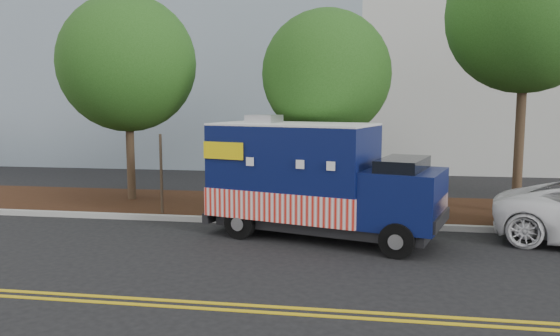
# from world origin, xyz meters

# --- Properties ---
(ground) EXTENTS (120.00, 120.00, 0.00)m
(ground) POSITION_xyz_m (0.00, 0.00, 0.00)
(ground) COLOR black
(ground) RESTS_ON ground
(curb) EXTENTS (120.00, 0.18, 0.15)m
(curb) POSITION_xyz_m (0.00, 1.40, 0.07)
(curb) COLOR #9E9E99
(curb) RESTS_ON ground
(mulch_strip) EXTENTS (120.00, 4.00, 0.15)m
(mulch_strip) POSITION_xyz_m (0.00, 3.50, 0.07)
(mulch_strip) COLOR black
(mulch_strip) RESTS_ON ground
(centerline_near) EXTENTS (120.00, 0.10, 0.01)m
(centerline_near) POSITION_xyz_m (0.00, -4.45, 0.01)
(centerline_near) COLOR gold
(centerline_near) RESTS_ON ground
(centerline_far) EXTENTS (120.00, 0.10, 0.01)m
(centerline_far) POSITION_xyz_m (0.00, -4.70, 0.01)
(centerline_far) COLOR gold
(centerline_far) RESTS_ON ground
(tree_a) EXTENTS (4.30, 4.30, 6.63)m
(tree_a) POSITION_xyz_m (-5.20, 3.64, 4.48)
(tree_a) COLOR #38281C
(tree_a) RESTS_ON ground
(tree_b) EXTENTS (3.67, 3.67, 5.90)m
(tree_b) POSITION_xyz_m (1.13, 2.90, 4.06)
(tree_b) COLOR #38281C
(tree_b) RESTS_ON ground
(tree_c) EXTENTS (4.32, 4.32, 7.83)m
(tree_c) POSITION_xyz_m (6.53, 3.31, 5.66)
(tree_c) COLOR #38281C
(tree_c) RESTS_ON ground
(sign_post) EXTENTS (0.06, 0.06, 2.40)m
(sign_post) POSITION_xyz_m (-3.37, 1.60, 1.20)
(sign_post) COLOR #473828
(sign_post) RESTS_ON ground
(food_truck) EXTENTS (5.96, 3.54, 2.97)m
(food_truck) POSITION_xyz_m (1.02, 0.25, 1.34)
(food_truck) COLOR black
(food_truck) RESTS_ON ground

